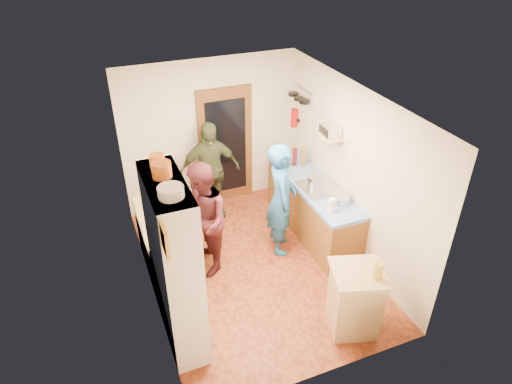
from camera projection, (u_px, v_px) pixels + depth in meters
floor at (255, 267)px, 6.81m from camera, size 3.00×4.00×0.02m
ceiling at (254, 100)px, 5.43m from camera, size 3.00×4.00×0.02m
wall_back at (210, 134)px, 7.70m from camera, size 3.00×0.02×2.60m
wall_front at (330, 292)px, 4.54m from camera, size 3.00×0.02×2.60m
wall_left at (142, 217)px, 5.64m from camera, size 0.02×4.00×2.60m
wall_right at (351, 172)px, 6.60m from camera, size 0.02×4.00×2.60m
door_frame at (226, 146)px, 7.88m from camera, size 0.95×0.06×2.10m
door_glass at (226, 147)px, 7.86m from camera, size 0.70×0.02×1.70m
hutch_body at (175, 265)px, 5.18m from camera, size 0.40×1.20×2.20m
hutch_top_shelf at (165, 183)px, 4.61m from camera, size 0.40×1.14×0.04m
plate_stack at (171, 192)px, 4.34m from camera, size 0.26×0.26×0.11m
orange_pot_a at (161, 170)px, 4.65m from camera, size 0.21×0.21×0.16m
orange_pot_b at (157, 161)px, 4.83m from camera, size 0.16×0.16×0.15m
left_counter_base at (166, 245)px, 6.56m from camera, size 0.60×1.40×0.85m
left_counter_top at (162, 220)px, 6.32m from camera, size 0.64×1.44×0.05m
toaster at (172, 230)px, 5.95m from camera, size 0.25×0.20×0.16m
kettle at (160, 220)px, 6.10m from camera, size 0.20×0.20×0.20m
orange_bowl at (165, 208)px, 6.45m from camera, size 0.26×0.26×0.10m
chopping_board at (156, 197)px, 6.74m from camera, size 0.31×0.23×0.02m
right_counter_base at (312, 209)px, 7.36m from camera, size 0.60×2.20×0.84m
right_counter_top at (314, 185)px, 7.12m from camera, size 0.62×2.22×0.06m
hob at (319, 188)px, 6.97m from camera, size 0.55×0.58×0.04m
pot_on_hob at (314, 180)px, 6.98m from camera, size 0.21×0.21×0.14m
bottle_a at (287, 159)px, 7.51m from camera, size 0.09×0.09×0.28m
bottle_b at (295, 157)px, 7.54m from camera, size 0.09×0.09×0.30m
bottle_c at (303, 156)px, 7.53m from camera, size 0.09×0.09×0.34m
paper_towel at (332, 205)px, 6.39m from camera, size 0.12×0.12×0.22m
mixing_bowl at (340, 199)px, 6.63m from camera, size 0.30×0.30×0.11m
island_base at (354, 301)px, 5.62m from camera, size 0.69×0.69×0.86m
island_top at (359, 274)px, 5.38m from camera, size 0.78×0.78×0.05m
cutting_board at (353, 270)px, 5.41m from camera, size 0.42×0.37×0.02m
oil_jar at (378, 271)px, 5.21m from camera, size 0.14×0.14×0.22m
pan_rail at (303, 90)px, 7.39m from camera, size 0.02×0.65×0.02m
pan_hang_a at (304, 101)px, 7.30m from camera, size 0.18×0.18×0.05m
pan_hang_b at (299, 98)px, 7.47m from camera, size 0.16×0.16×0.05m
pan_hang_c at (293, 94)px, 7.62m from camera, size 0.17×0.17×0.05m
wall_shelf at (330, 136)px, 6.70m from camera, size 0.26×0.42×0.03m
radio at (330, 131)px, 6.65m from camera, size 0.23×0.31×0.15m
ext_bracket at (297, 120)px, 7.85m from camera, size 0.06×0.10×0.04m
fire_extinguisher at (294, 118)px, 7.80m from camera, size 0.11×0.11×0.32m
picture_frame at (165, 240)px, 4.03m from camera, size 0.03×0.25×0.30m
person_hob at (283, 200)px, 6.71m from camera, size 0.61×0.75×1.79m
person_left at (204, 218)px, 6.39m from camera, size 0.67×0.85×1.72m
person_back at (211, 171)px, 7.53m from camera, size 1.04×0.50×1.73m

